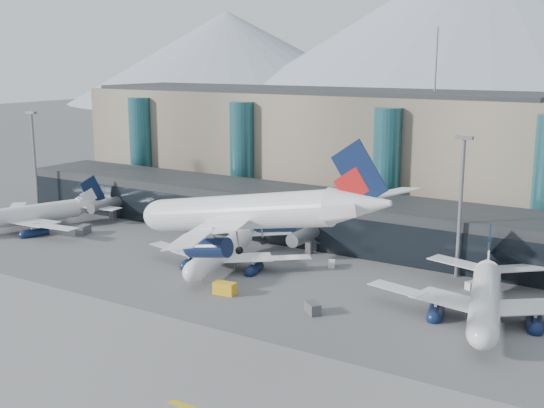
# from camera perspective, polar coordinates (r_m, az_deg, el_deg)

# --- Properties ---
(ground) EXTENTS (900.00, 900.00, 0.00)m
(ground) POSITION_cam_1_polar(r_m,az_deg,el_deg) (102.75, -9.91, -10.32)
(ground) COLOR #515154
(ground) RESTS_ON ground
(runway_strip) EXTENTS (400.00, 40.00, 0.04)m
(runway_strip) POSITION_cam_1_polar(r_m,az_deg,el_deg) (93.17, -16.23, -13.06)
(runway_strip) COLOR slate
(runway_strip) RESTS_ON ground
(runway_markings) EXTENTS (128.00, 1.00, 0.02)m
(runway_markings) POSITION_cam_1_polar(r_m,az_deg,el_deg) (93.16, -16.23, -13.05)
(runway_markings) COLOR gold
(runway_markings) RESTS_ON ground
(concourse) EXTENTS (170.00, 27.00, 10.00)m
(concourse) POSITION_cam_1_polar(r_m,az_deg,el_deg) (146.99, 5.17, -1.27)
(concourse) COLOR black
(concourse) RESTS_ON ground
(terminal_main) EXTENTS (130.00, 30.00, 31.00)m
(terminal_main) POSITION_cam_1_polar(r_m,az_deg,el_deg) (184.74, 2.87, 4.82)
(terminal_main) COLOR gray
(terminal_main) RESTS_ON ground
(teal_towers) EXTENTS (116.40, 19.40, 46.00)m
(teal_towers) POSITION_cam_1_polar(r_m,az_deg,el_deg) (166.28, 3.18, 3.50)
(teal_towers) COLOR #235A64
(teal_towers) RESTS_ON ground
(lightmast_left) EXTENTS (3.00, 1.20, 25.60)m
(lightmast_left) POSITION_cam_1_polar(r_m,az_deg,el_deg) (186.19, -19.27, 3.89)
(lightmast_left) COLOR slate
(lightmast_left) RESTS_ON ground
(lightmast_mid) EXTENTS (3.00, 1.20, 25.60)m
(lightmast_mid) POSITION_cam_1_polar(r_m,az_deg,el_deg) (125.30, 15.51, 0.41)
(lightmast_mid) COLOR slate
(lightmast_mid) RESTS_ON ground
(hero_jet) EXTENTS (36.72, 37.89, 12.20)m
(hero_jet) POSITION_cam_1_polar(r_m,az_deg,el_deg) (81.98, -0.71, 0.06)
(hero_jet) COLOR silver
(hero_jet) RESTS_ON ground
(jet_parked_left) EXTENTS (36.02, 38.36, 12.34)m
(jet_parked_left) POSITION_cam_1_polar(r_m,az_deg,el_deg) (167.77, -18.92, -0.31)
(jet_parked_left) COLOR silver
(jet_parked_left) RESTS_ON ground
(jet_parked_mid) EXTENTS (33.85, 34.99, 11.24)m
(jet_parked_mid) POSITION_cam_1_polar(r_m,az_deg,el_deg) (131.05, -3.72, -3.23)
(jet_parked_mid) COLOR silver
(jet_parked_mid) RESTS_ON ground
(jet_parked_right) EXTENTS (37.48, 38.64, 12.42)m
(jet_parked_right) POSITION_cam_1_polar(r_m,az_deg,el_deg) (110.93, 17.50, -6.42)
(jet_parked_right) COLOR silver
(jet_parked_right) RESTS_ON ground
(veh_b) EXTENTS (1.92, 2.52, 1.29)m
(veh_b) POSITION_cam_1_polar(r_m,az_deg,el_deg) (138.00, -4.04, -4.00)
(veh_b) COLOR gold
(veh_b) RESTS_ON ground
(veh_c) EXTENTS (3.47, 3.20, 1.73)m
(veh_c) POSITION_cam_1_polar(r_m,az_deg,el_deg) (107.22, 3.42, -8.68)
(veh_c) COLOR #49494E
(veh_c) RESTS_ON ground
(veh_d) EXTENTS (2.24, 2.71, 1.37)m
(veh_d) POSITION_cam_1_polar(r_m,az_deg,el_deg) (122.73, 16.41, -6.54)
(veh_d) COLOR silver
(veh_d) RESTS_ON ground
(veh_f) EXTENTS (2.88, 4.05, 2.04)m
(veh_f) POSITION_cam_1_polar(r_m,az_deg,el_deg) (159.09, -15.50, -2.10)
(veh_f) COLOR #49494E
(veh_f) RESTS_ON ground
(veh_g) EXTENTS (1.97, 2.42, 1.22)m
(veh_g) POSITION_cam_1_polar(r_m,az_deg,el_deg) (130.39, 5.01, -5.00)
(veh_g) COLOR silver
(veh_g) RESTS_ON ground
(veh_h) EXTENTS (3.89, 2.32, 2.05)m
(veh_h) POSITION_cam_1_polar(r_m,az_deg,el_deg) (115.49, -3.98, -7.05)
(veh_h) COLOR gold
(veh_h) RESTS_ON ground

